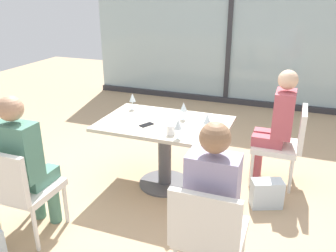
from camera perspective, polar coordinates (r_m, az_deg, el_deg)
The scene contains 16 objects.
ground_plane at distance 3.94m, azimuth -0.52°, elevation -9.34°, with size 12.00×12.00×0.00m, color tan.
window_wall_backdrop at distance 6.52m, azimuth 9.93°, elevation 14.05°, with size 5.23×0.10×2.70m.
dining_table_main at distance 3.69m, azimuth -0.55°, elevation -2.00°, with size 1.32×0.87×0.73m.
chair_far_right at distance 3.95m, azimuth 18.43°, elevation -2.35°, with size 0.50×0.46×0.87m.
chair_front_right at distance 2.48m, azimuth 6.58°, elevation -16.56°, with size 0.46×0.50×0.87m.
chair_front_left at distance 3.17m, azimuth -22.95°, elevation -9.09°, with size 0.46×0.50×0.87m.
person_far_right at distance 3.88m, azimuth 17.18°, elevation 0.61°, with size 0.39×0.34×1.26m.
person_front_right at distance 2.45m, azimuth 7.44°, elevation -11.30°, with size 0.34×0.39×1.26m.
person_front_left at distance 3.15m, azimuth -22.15°, elevation -5.00°, with size 0.34×0.39×1.26m.
wine_glass_0 at distance 3.67m, azimuth 2.55°, elevation 3.09°, with size 0.07×0.07×0.18m.
wine_glass_1 at distance 3.34m, azimuth 6.36°, elevation 1.09°, with size 0.07×0.07×0.18m.
wine_glass_2 at distance 3.19m, azimuth 1.65°, elevation 0.21°, with size 0.07×0.07×0.18m.
wine_glass_3 at distance 4.00m, azimuth -5.78°, elevation 4.55°, with size 0.07×0.07×0.18m.
coffee_cup at distance 3.30m, azimuth 0.49°, elevation -0.62°, with size 0.08×0.08×0.09m, color white.
cell_phone_on_table at distance 3.55m, azimuth -3.49°, elevation 0.21°, with size 0.07×0.14×0.01m, color black.
handbag_0 at distance 3.64m, azimuth 15.68°, elevation -10.47°, with size 0.30×0.16×0.28m, color silver.
Camera 1 is at (1.22, -3.15, 2.02)m, focal length 37.66 mm.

